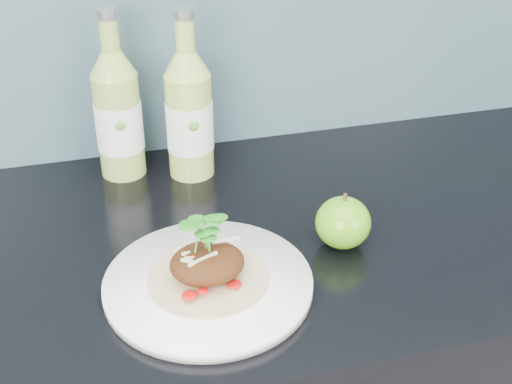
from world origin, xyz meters
TOP-DOWN VIEW (x-y plane):
  - dinner_plate at (-0.01, 1.58)m, footprint 0.34×0.34m
  - pork_taco at (-0.01, 1.58)m, footprint 0.16×0.16m
  - green_apple at (0.19, 1.63)m, footprint 0.10×0.10m
  - cider_bottle_left at (-0.09, 1.91)m, footprint 0.10×0.10m
  - cider_bottle_right at (0.02, 1.88)m, footprint 0.09×0.09m

SIDE VIEW (x-z plane):
  - dinner_plate at x=-0.01m, z-range 0.90..0.92m
  - green_apple at x=0.19m, z-range 0.90..0.98m
  - pork_taco at x=-0.01m, z-range 0.89..0.99m
  - cider_bottle_left at x=-0.09m, z-range 0.87..1.14m
  - cider_bottle_right at x=0.02m, z-range 0.87..1.14m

